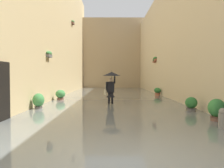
{
  "coord_description": "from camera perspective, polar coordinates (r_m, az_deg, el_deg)",
  "views": [
    {
      "loc": [
        0.14,
        3.94,
        1.7
      ],
      "look_at": [
        0.05,
        -9.25,
        1.25
      ],
      "focal_mm": 36.83,
      "sensor_mm": 36.0,
      "label": 1
    }
  ],
  "objects": [
    {
      "name": "potted_plant_far_right",
      "position": [
        15.11,
        -12.69,
        -2.76
      ],
      "size": [
        0.61,
        0.61,
        0.83
      ],
      "color": "brown",
      "rests_on": "ground_plane"
    },
    {
      "name": "building_facade_far",
      "position": [
        31.67,
        -0.13,
        7.46
      ],
      "size": [
        11.3,
        1.8,
        9.49
      ],
      "primitive_type": "cube",
      "color": "tan",
      "rests_on": "ground_plane"
    },
    {
      "name": "person_wading",
      "position": [
        12.76,
        -0.22,
        0.66
      ],
      "size": [
        1.03,
        1.03,
        2.01
      ],
      "color": "#4C4233",
      "rests_on": "ground_plane"
    },
    {
      "name": "potted_plant_mid_right",
      "position": [
        11.26,
        -17.79,
        -4.18
      ],
      "size": [
        0.54,
        0.54,
        0.9
      ],
      "color": "#66605B",
      "rests_on": "ground_plane"
    },
    {
      "name": "potted_plant_near_left",
      "position": [
        8.65,
        24.54,
        -6.01
      ],
      "size": [
        0.58,
        0.58,
        0.93
      ],
      "color": "brown",
      "rests_on": "ground_plane"
    },
    {
      "name": "mooring_bollard",
      "position": [
        7.56,
        25.75,
        -8.28
      ],
      "size": [
        0.24,
        0.24,
        0.77
      ],
      "color": "gray",
      "rests_on": "ground_plane"
    },
    {
      "name": "building_facade_right",
      "position": [
        18.34,
        -15.44,
        14.69
      ],
      "size": [
        2.04,
        30.67,
        11.54
      ],
      "color": "tan",
      "rests_on": "ground_plane"
    },
    {
      "name": "flood_water",
      "position": [
        17.36,
        0.09,
        -3.38
      ],
      "size": [
        8.5,
        32.67,
        0.18
      ],
      "primitive_type": "cube",
      "color": "slate",
      "rests_on": "ground_plane"
    },
    {
      "name": "potted_plant_mid_left",
      "position": [
        18.38,
        11.21,
        -1.96
      ],
      "size": [
        0.53,
        0.53,
        0.8
      ],
      "color": "#9E563D",
      "rests_on": "ground_plane"
    },
    {
      "name": "potted_plant_far_left",
      "position": [
        10.52,
        19.07,
        -5.1
      ],
      "size": [
        0.51,
        0.51,
        0.8
      ],
      "color": "#66605B",
      "rests_on": "ground_plane"
    },
    {
      "name": "building_facade_left",
      "position": [
        18.15,
        15.51,
        10.16
      ],
      "size": [
        2.04,
        30.67,
        8.63
      ],
      "color": "beige",
      "rests_on": "ground_plane"
    },
    {
      "name": "ground_plane",
      "position": [
        17.37,
        0.09,
        -3.67
      ],
      "size": [
        66.68,
        66.68,
        0.0
      ],
      "primitive_type": "plane",
      "color": "#605B56"
    }
  ]
}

